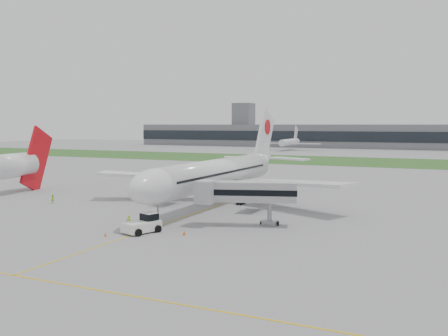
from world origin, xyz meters
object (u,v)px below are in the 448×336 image
at_px(jet_bridge, 244,192).
at_px(neighbor_aircraft, 16,165).
at_px(airliner, 219,173).
at_px(ground_crew_near, 129,223).
at_px(pushback_tug, 144,224).

relative_size(jet_bridge, neighbor_aircraft, 0.73).
height_order(airliner, ground_crew_near, airliner).
height_order(airliner, jet_bridge, airliner).
bearing_deg(pushback_tug, ground_crew_near, -171.97).
relative_size(airliner, jet_bridge, 4.08).
relative_size(pushback_tug, neighbor_aircraft, 0.30).
bearing_deg(ground_crew_near, airliner, -103.05).
relative_size(airliner, ground_crew_near, 27.77).
bearing_deg(neighbor_aircraft, pushback_tug, -35.71).
xyz_separation_m(pushback_tug, ground_crew_near, (-2.67, 0.50, -0.15)).
distance_m(pushback_tug, jet_bridge, 14.35).
relative_size(pushback_tug, ground_crew_near, 2.75).
bearing_deg(airliner, neighbor_aircraft, -176.13).
bearing_deg(jet_bridge, neighbor_aircraft, 150.09).
relative_size(pushback_tug, jet_bridge, 0.40).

